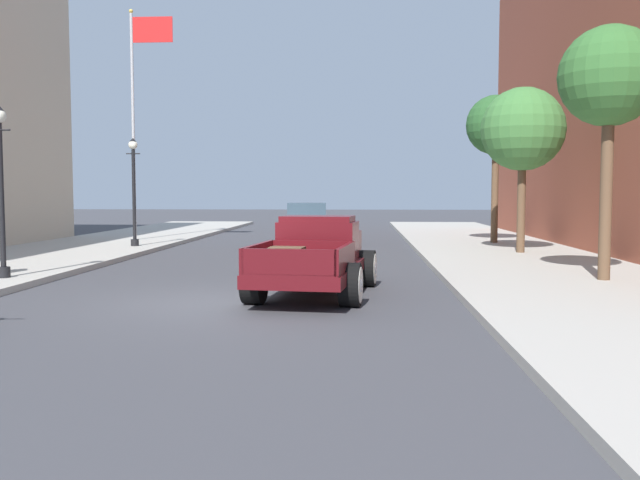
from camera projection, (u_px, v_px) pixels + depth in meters
name	position (u px, v px, depth m)	size (l,w,h in m)	color
ground_plane	(221.00, 302.00, 12.70)	(140.00, 140.00, 0.00)	#3D3D42
sidewalk_right	(617.00, 302.00, 12.26)	(5.50, 64.00, 0.15)	#ADA89E
hotrod_truck_maroon	(317.00, 256.00, 13.87)	(2.55, 5.07, 1.58)	#510F14
car_background_grey	(307.00, 224.00, 27.66)	(2.03, 4.38, 1.65)	slate
street_lamp_near	(1.00, 178.00, 15.05)	(0.50, 0.32, 3.85)	black
street_lamp_far	(134.00, 183.00, 24.10)	(0.50, 0.32, 3.85)	black
flagpole	(138.00, 99.00, 27.01)	(1.74, 0.16, 9.16)	#B2B2B7
street_tree_nearest	(609.00, 79.00, 14.54)	(2.16, 2.16, 5.49)	brown
street_tree_second	(523.00, 130.00, 21.37)	(2.63, 2.63, 5.23)	brown
street_tree_third	(496.00, 126.00, 25.52)	(2.25, 2.25, 5.58)	brown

